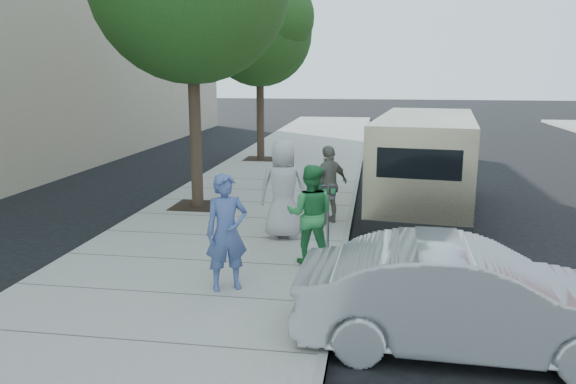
{
  "coord_description": "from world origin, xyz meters",
  "views": [
    {
      "loc": [
        1.98,
        -10.48,
        3.39
      ],
      "look_at": [
        0.32,
        -0.02,
        1.1
      ],
      "focal_mm": 35.0,
      "sensor_mm": 36.0,
      "label": 1
    }
  ],
  "objects_px": {
    "tree_far": "(261,28)",
    "van": "(425,161)",
    "parking_meter": "(328,204)",
    "person_gray_shirt": "(284,189)",
    "person_officer": "(227,232)",
    "person_striped_polo": "(329,184)",
    "person_green_shirt": "(310,214)",
    "sedan": "(466,298)"
  },
  "relations": [
    {
      "from": "person_gray_shirt",
      "to": "person_officer",
      "type": "bearing_deg",
      "value": 79.9
    },
    {
      "from": "person_green_shirt",
      "to": "person_officer",
      "type": "bearing_deg",
      "value": 52.28
    },
    {
      "from": "van",
      "to": "tree_far",
      "type": "bearing_deg",
      "value": 135.96
    },
    {
      "from": "parking_meter",
      "to": "sedan",
      "type": "height_order",
      "value": "parking_meter"
    },
    {
      "from": "person_officer",
      "to": "person_striped_polo",
      "type": "xyz_separation_m",
      "value": [
        1.19,
        4.02,
        -0.04
      ]
    },
    {
      "from": "parking_meter",
      "to": "person_striped_polo",
      "type": "distance_m",
      "value": 2.05
    },
    {
      "from": "sedan",
      "to": "person_striped_polo",
      "type": "height_order",
      "value": "person_striped_polo"
    },
    {
      "from": "tree_far",
      "to": "sedan",
      "type": "xyz_separation_m",
      "value": [
        5.37,
        -13.83,
        -4.2
      ]
    },
    {
      "from": "parking_meter",
      "to": "person_striped_polo",
      "type": "xyz_separation_m",
      "value": [
        -0.16,
        2.05,
        -0.06
      ]
    },
    {
      "from": "van",
      "to": "person_striped_polo",
      "type": "xyz_separation_m",
      "value": [
        -2.15,
        -1.98,
        -0.24
      ]
    },
    {
      "from": "person_officer",
      "to": "parking_meter",
      "type": "bearing_deg",
      "value": 27.4
    },
    {
      "from": "person_striped_polo",
      "to": "person_officer",
      "type": "bearing_deg",
      "value": 26.88
    },
    {
      "from": "sedan",
      "to": "person_green_shirt",
      "type": "height_order",
      "value": "person_green_shirt"
    },
    {
      "from": "person_green_shirt",
      "to": "tree_far",
      "type": "bearing_deg",
      "value": -73.77
    },
    {
      "from": "tree_far",
      "to": "person_officer",
      "type": "relative_size",
      "value": 3.67
    },
    {
      "from": "van",
      "to": "person_gray_shirt",
      "type": "height_order",
      "value": "van"
    },
    {
      "from": "tree_far",
      "to": "person_striped_polo",
      "type": "distance_m",
      "value": 10.04
    },
    {
      "from": "tree_far",
      "to": "person_green_shirt",
      "type": "bearing_deg",
      "value": -74.37
    },
    {
      "from": "person_green_shirt",
      "to": "person_gray_shirt",
      "type": "bearing_deg",
      "value": -63.04
    },
    {
      "from": "tree_far",
      "to": "person_green_shirt",
      "type": "xyz_separation_m",
      "value": [
        3.16,
        -11.3,
        -3.88
      ]
    },
    {
      "from": "person_officer",
      "to": "person_green_shirt",
      "type": "bearing_deg",
      "value": 23.38
    },
    {
      "from": "parking_meter",
      "to": "person_gray_shirt",
      "type": "height_order",
      "value": "person_gray_shirt"
    },
    {
      "from": "sedan",
      "to": "person_officer",
      "type": "bearing_deg",
      "value": 72.28
    },
    {
      "from": "tree_far",
      "to": "van",
      "type": "xyz_separation_m",
      "value": [
        5.41,
        -6.68,
        -3.64
      ]
    },
    {
      "from": "sedan",
      "to": "person_officer",
      "type": "height_order",
      "value": "person_officer"
    },
    {
      "from": "sedan",
      "to": "parking_meter",
      "type": "bearing_deg",
      "value": 33.6
    },
    {
      "from": "tree_far",
      "to": "person_gray_shirt",
      "type": "height_order",
      "value": "tree_far"
    },
    {
      "from": "tree_far",
      "to": "person_officer",
      "type": "distance_m",
      "value": 13.41
    },
    {
      "from": "tree_far",
      "to": "van",
      "type": "relative_size",
      "value": 1.0
    },
    {
      "from": "tree_far",
      "to": "sedan",
      "type": "relative_size",
      "value": 1.56
    },
    {
      "from": "parking_meter",
      "to": "person_green_shirt",
      "type": "bearing_deg",
      "value": -127.66
    },
    {
      "from": "person_officer",
      "to": "person_striped_polo",
      "type": "bearing_deg",
      "value": 45.24
    },
    {
      "from": "van",
      "to": "person_officer",
      "type": "xyz_separation_m",
      "value": [
        -3.34,
        -6.0,
        -0.21
      ]
    },
    {
      "from": "sedan",
      "to": "person_green_shirt",
      "type": "bearing_deg",
      "value": 42.63
    },
    {
      "from": "person_green_shirt",
      "to": "person_gray_shirt",
      "type": "distance_m",
      "value": 1.56
    },
    {
      "from": "van",
      "to": "person_green_shirt",
      "type": "bearing_deg",
      "value": -109.02
    },
    {
      "from": "tree_far",
      "to": "parking_meter",
      "type": "distance_m",
      "value": 11.87
    },
    {
      "from": "van",
      "to": "sedan",
      "type": "relative_size",
      "value": 1.57
    },
    {
      "from": "van",
      "to": "sedan",
      "type": "distance_m",
      "value": 7.17
    },
    {
      "from": "parking_meter",
      "to": "person_officer",
      "type": "relative_size",
      "value": 0.71
    },
    {
      "from": "tree_far",
      "to": "van",
      "type": "distance_m",
      "value": 9.34
    },
    {
      "from": "parking_meter",
      "to": "person_gray_shirt",
      "type": "bearing_deg",
      "value": 125.07
    }
  ]
}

